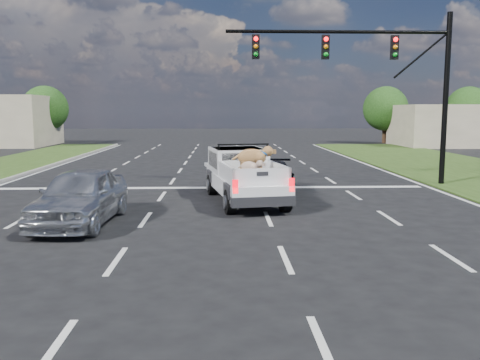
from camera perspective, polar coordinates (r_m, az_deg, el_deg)
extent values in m
plane|color=black|center=(10.67, -4.37, -8.95)|extent=(160.00, 160.00, 0.00)
cube|color=silver|center=(17.45, -21.05, -2.86)|extent=(0.12, 60.00, 0.01)
cube|color=silver|center=(16.64, -9.57, -2.94)|extent=(0.12, 60.00, 0.01)
cube|color=silver|center=(16.55, 2.55, -2.90)|extent=(0.12, 60.00, 0.01)
cube|color=silver|center=(17.18, 14.28, -2.74)|extent=(0.12, 60.00, 0.01)
cube|color=silver|center=(18.49, 24.91, -2.49)|extent=(0.15, 60.00, 0.01)
cube|color=silver|center=(20.44, -3.24, -0.86)|extent=(17.00, 0.45, 0.01)
cylinder|color=black|center=(22.65, 22.08, 8.30)|extent=(0.22, 0.22, 7.00)
cylinder|color=black|center=(21.46, 10.97, 16.02)|extent=(9.00, 0.14, 0.14)
cube|color=black|center=(21.99, 16.96, 14.05)|extent=(0.30, 0.18, 0.95)
sphere|color=#FF070C|center=(21.93, 17.09, 14.85)|extent=(0.18, 0.18, 0.18)
cube|color=black|center=(21.27, 9.57, 14.49)|extent=(0.30, 0.18, 0.95)
sphere|color=#FF070C|center=(21.21, 9.65, 15.33)|extent=(0.18, 0.18, 0.18)
cube|color=black|center=(20.91, 1.78, 14.72)|extent=(0.30, 0.18, 0.95)
sphere|color=#FF070C|center=(20.84, 1.80, 15.57)|extent=(0.18, 0.18, 0.18)
cube|color=#C3B295|center=(49.20, 24.09, 5.61)|extent=(12.00, 7.00, 3.60)
cylinder|color=#332114|center=(50.98, -20.91, 5.01)|extent=(0.44, 0.44, 2.16)
sphere|color=#17350E|center=(50.94, -21.04, 7.50)|extent=(4.20, 4.20, 4.20)
cylinder|color=#332114|center=(50.70, 15.93, 5.21)|extent=(0.44, 0.44, 2.16)
sphere|color=#17350E|center=(50.66, 16.02, 7.72)|extent=(4.20, 4.20, 4.20)
cylinder|color=#332114|center=(53.69, 24.11, 4.96)|extent=(0.44, 0.44, 2.16)
sphere|color=#17350E|center=(53.66, 24.24, 7.32)|extent=(4.20, 4.20, 4.20)
cylinder|color=black|center=(15.17, -1.12, -2.46)|extent=(0.40, 0.78, 0.75)
cylinder|color=black|center=(15.57, 5.08, -2.23)|extent=(0.40, 0.78, 0.75)
cylinder|color=black|center=(18.71, -3.17, -0.53)|extent=(0.40, 0.78, 0.75)
cylinder|color=black|center=(19.03, 1.93, -0.38)|extent=(0.40, 0.78, 0.75)
cube|color=silver|center=(17.10, 0.54, -0.37)|extent=(2.72, 5.45, 0.51)
cube|color=silver|center=(18.21, -0.28, 2.28)|extent=(2.16, 2.53, 0.85)
cube|color=black|center=(17.12, 0.46, 2.03)|extent=(1.51, 0.29, 0.61)
cylinder|color=black|center=(17.20, 0.37, 4.03)|extent=(1.75, 0.35, 0.05)
cube|color=black|center=(15.95, 1.42, -0.14)|extent=(2.15, 2.76, 0.06)
cube|color=silver|center=(15.75, -1.54, 0.81)|extent=(0.50, 2.48, 0.51)
cube|color=silver|center=(16.12, 4.32, 0.95)|extent=(0.50, 2.48, 0.51)
cube|color=silver|center=(14.75, 2.49, 0.33)|extent=(1.74, 0.37, 0.51)
cube|color=red|center=(14.40, -0.54, -0.75)|extent=(0.16, 0.08, 0.39)
cube|color=red|center=(14.81, 5.82, -0.56)|extent=(0.16, 0.08, 0.39)
cube|color=black|center=(14.72, 2.61, -2.40)|extent=(1.91, 0.61, 0.29)
imported|color=silver|center=(14.49, -17.49, -1.73)|extent=(2.07, 4.60, 1.53)
imported|color=black|center=(18.46, 3.46, 0.10)|extent=(2.23, 4.37, 1.22)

